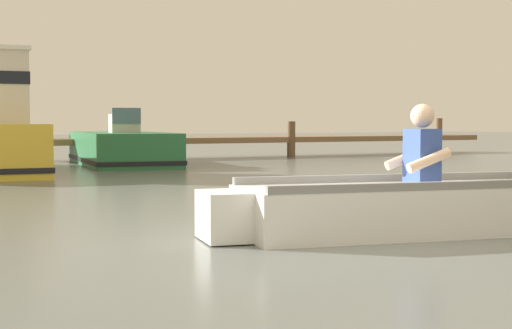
% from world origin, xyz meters
% --- Properties ---
extents(ground_plane, '(120.00, 120.00, 0.00)m').
position_xyz_m(ground_plane, '(0.00, 0.00, 0.00)').
color(ground_plane, slate).
extents(wooden_dock, '(14.60, 1.64, 1.17)m').
position_xyz_m(wooden_dock, '(8.14, 15.06, 0.52)').
color(wooden_dock, brown).
rests_on(wooden_dock, ground).
extents(rowboat_with_person, '(3.71, 1.71, 1.19)m').
position_xyz_m(rowboat_with_person, '(0.93, 0.48, 0.25)').
color(rowboat_with_person, white).
rests_on(rowboat_with_person, ground).
extents(moored_boat_green, '(2.61, 4.98, 1.36)m').
position_xyz_m(moored_boat_green, '(2.45, 12.84, 0.37)').
color(moored_boat_green, '#287042').
rests_on(moored_boat_green, ground).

